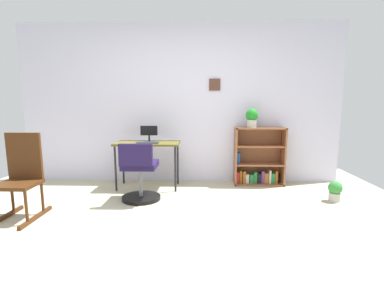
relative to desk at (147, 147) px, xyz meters
The scene contains 10 objects.
ground_plane 1.85m from the desk, 74.62° to the right, with size 6.24×6.24×0.00m, color #B3AC90.
wall_back 0.92m from the desk, 45.82° to the left, with size 5.20×0.12×2.56m.
desk is the anchor object (origin of this frame).
monitor 0.20m from the desk, 68.46° to the left, with size 0.26×0.17×0.25m.
keyboard 0.14m from the desk, 76.25° to the right, with size 0.33×0.12×0.02m, color #2A3234.
office_chair 0.71m from the desk, 88.99° to the right, with size 0.52×0.55×0.80m.
rocking_chair 1.74m from the desk, 134.40° to the right, with size 0.42×0.64×0.96m.
bookshelf_low 1.77m from the desk, ahead, with size 0.78×0.30×0.92m.
potted_plant_on_shelf 1.68m from the desk, ahead, with size 0.19×0.19×0.29m.
potted_plant_floor 2.71m from the desk, 12.48° to the right, with size 0.18×0.18×0.28m.
Camera 1 is at (0.38, -2.73, 1.29)m, focal length 27.55 mm.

